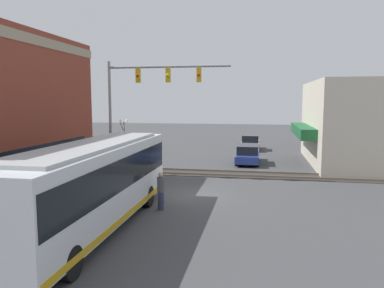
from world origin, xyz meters
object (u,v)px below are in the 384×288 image
city_bus (92,183)px  crossing_signal (124,142)px  parked_car_blue (248,155)px  parked_car_silver (250,143)px  pedestrian_near_bus (161,191)px

city_bus → crossing_signal: (10.27, 2.54, 0.41)m
parked_car_blue → parked_car_silver: size_ratio=1.13×
parked_car_silver → pedestrian_near_bus: (-21.99, 3.54, 0.20)m
parked_car_blue → parked_car_silver: 8.35m
crossing_signal → parked_car_blue: size_ratio=0.79×
parked_car_blue → parked_car_silver: parked_car_silver is taller
pedestrian_near_bus → crossing_signal: bearing=31.8°
parked_car_blue → pedestrian_near_bus: bearing=165.5°
parked_car_silver → pedestrian_near_bus: pedestrian_near_bus is taller
parked_car_silver → pedestrian_near_bus: size_ratio=2.43×
pedestrian_near_bus → parked_car_blue: bearing=-14.5°
city_bus → crossing_signal: crossing_signal is taller
city_bus → pedestrian_near_bus: bearing=-30.5°
city_bus → parked_car_silver: size_ratio=2.68×
pedestrian_near_bus → city_bus: bearing=149.5°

